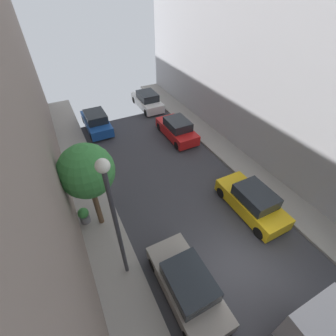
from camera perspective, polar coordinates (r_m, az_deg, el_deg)
ground at (r=11.96m, az=17.25°, el=-22.43°), size 32.00×32.00×0.00m
sidewalk_left at (r=10.68m, az=-7.63°, el=-34.01°), size 2.00×44.00×0.15m
sidewalk_right at (r=14.79m, az=32.28°, el=-11.84°), size 2.00×44.00×0.15m
parked_car_left_2 at (r=10.44m, az=4.75°, el=-26.62°), size 1.78×4.20×1.57m
parked_car_left_3 at (r=20.65m, az=-17.11°, el=10.77°), size 1.78×4.20×1.57m
parked_car_right_2 at (r=13.60m, az=19.87°, el=-7.71°), size 1.78×4.20×1.57m
parked_car_right_3 at (r=18.74m, az=2.19°, el=9.47°), size 1.78×4.20×1.57m
parked_car_right_4 at (r=23.52m, az=-5.06°, el=16.06°), size 1.78×4.20×1.57m
street_tree_0 at (r=10.68m, az=-19.25°, el=-0.77°), size 2.45×2.45×4.78m
potted_plant_2 at (r=13.05m, az=-19.87°, el=-10.81°), size 0.55×0.55×0.95m
lamp_post at (r=8.09m, az=-13.22°, el=-10.33°), size 0.44×0.44×6.24m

